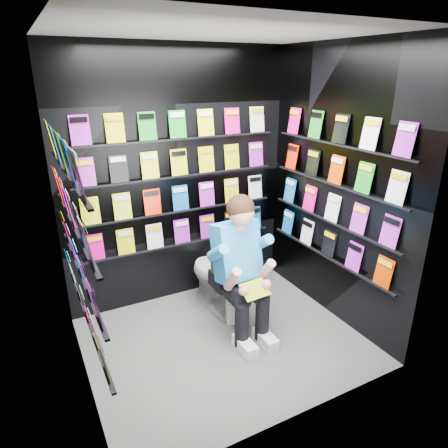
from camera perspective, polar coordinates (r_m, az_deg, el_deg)
floor at (r=3.85m, az=0.00°, el=-16.36°), size 2.40×2.40×0.00m
ceiling at (r=3.08m, az=0.00°, el=25.92°), size 2.40×2.40×0.00m
wall_back at (r=4.11m, az=-6.50°, el=6.24°), size 2.40×0.04×2.60m
wall_front at (r=2.45m, az=10.90°, el=-4.36°), size 2.40×0.04×2.60m
wall_left at (r=2.91m, az=-21.42°, el=-1.34°), size 0.04×2.00×2.60m
wall_right at (r=3.91m, az=15.85°, el=4.81°), size 0.04×2.00×2.60m
comics_back at (r=4.08m, az=-6.34°, el=6.21°), size 2.10×0.06×1.37m
comics_left at (r=2.91m, az=-20.85°, el=-1.15°), size 0.06×1.70×1.37m
comics_right at (r=3.89m, az=15.53°, el=4.83°), size 0.06×1.70×1.37m
toilet at (r=4.15m, az=-0.99°, el=-7.36°), size 0.47×0.78×0.73m
longbox at (r=4.14m, az=1.43°, el=-11.18°), size 0.30×0.40×0.27m
longbox_lid at (r=4.06m, az=1.45°, el=-9.40°), size 0.32×0.43×0.03m
reader at (r=3.65m, az=1.65°, el=-3.98°), size 0.61×0.85×1.50m
held_comic at (r=3.49m, az=4.44°, el=-9.31°), size 0.26×0.16×0.11m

